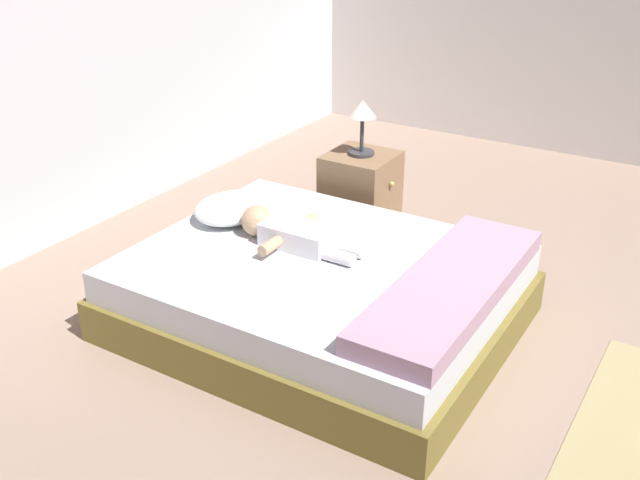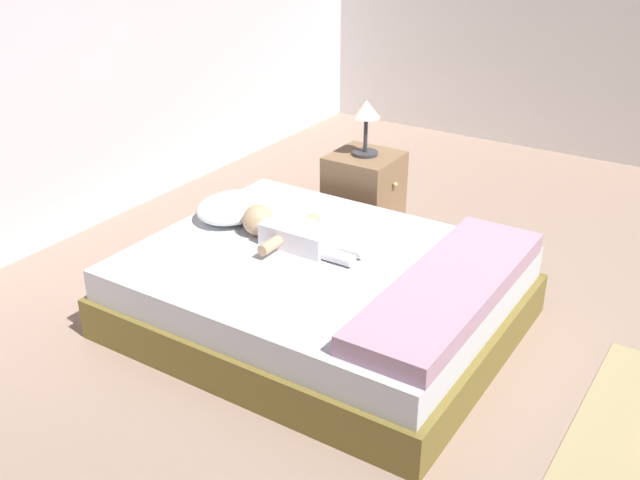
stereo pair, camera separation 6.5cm
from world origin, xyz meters
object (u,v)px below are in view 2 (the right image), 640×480
Objects in this scene: pillow at (232,207)px; baby at (290,232)px; lamp at (366,116)px; nightstand at (364,195)px; toothbrush at (316,223)px; bed at (320,293)px.

baby is (-0.09, -0.44, -0.00)m from pillow.
baby is 2.01× the size of lamp.
nightstand reaches higher than pillow.
pillow is 0.95m from nightstand.
bed is at bearing -144.00° from toothbrush.
lamp is (0.72, 0.12, 0.38)m from toothbrush.
bed is at bearing -161.62° from lamp.
pillow is at bearing 77.44° from bed.
pillow reaches higher than bed.
pillow is at bearing 111.59° from toothbrush.
baby is at bearing -177.08° from toothbrush.
pillow is 0.80× the size of nightstand.
lamp is (0.89, -0.31, 0.33)m from pillow.
lamp reaches higher than nightstand.
baby is 1.04m from lamp.
nightstand reaches higher than bed.
nightstand is (0.72, 0.12, -0.12)m from toothbrush.
baby is 1.00m from nightstand.
bed is 5.42× the size of lamp.
nightstand is (1.03, 0.34, 0.08)m from bed.
nightstand is (0.89, -0.31, -0.17)m from pillow.
toothbrush is 0.25× the size of nightstand.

